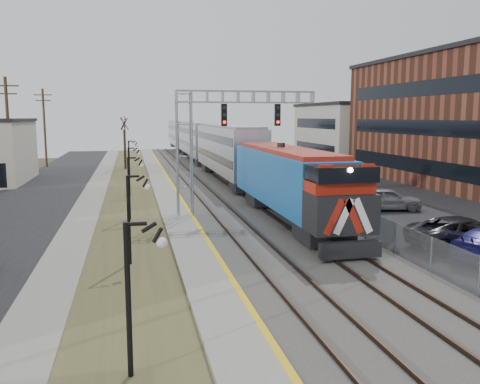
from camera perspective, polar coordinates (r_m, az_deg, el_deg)
name	(u,v)px	position (r m, az deg, el deg)	size (l,w,h in m)	color
street_west	(26,205)	(40.50, -22.93, -1.41)	(7.00, 120.00, 0.04)	black
sidewalk	(89,203)	(39.89, -16.57, -1.20)	(2.00, 120.00, 0.08)	gray
grass_median	(130,202)	(39.77, -12.26, -1.08)	(4.00, 120.00, 0.06)	#4A4B28
platform	(169,199)	(39.85, -7.95, -0.81)	(2.00, 120.00, 0.24)	gray
ballast_bed	(232,197)	(40.52, -0.88, -0.61)	(8.00, 120.00, 0.20)	#595651
parking_lot	(371,194)	(44.44, 14.47, -0.17)	(16.00, 120.00, 0.04)	black
platform_edge	(181,197)	(39.91, -6.69, -0.60)	(0.24, 120.00, 0.01)	gold
track_near	(207,196)	(40.16, -3.68, -0.46)	(1.58, 120.00, 0.15)	#2D2119
track_far	(250,195)	(40.81, 1.19, -0.30)	(1.58, 120.00, 0.15)	#2D2119
train	(205,145)	(65.39, -3.97, 5.33)	(3.00, 85.85, 5.33)	#1660B5
signal_gantry	(211,131)	(32.63, -3.29, 6.86)	(9.00, 1.07, 8.15)	gray
lampposts	(129,220)	(22.97, -12.37, -3.04)	(0.14, 62.14, 4.00)	black
fence	(283,187)	(41.44, 4.82, 0.54)	(0.04, 120.00, 1.60)	gray
bare_trees	(18,165)	(44.21, -23.68, 2.84)	(12.30, 42.30, 5.95)	#382D23
car_lot_c	(466,234)	(27.33, 24.02, -4.33)	(2.65, 5.74, 1.60)	black
car_lot_e	(387,199)	(36.67, 16.14, -0.81)	(1.89, 4.69, 1.60)	gray
car_lot_f	(276,173)	(52.19, 4.08, 2.11)	(1.54, 4.40, 1.45)	#0D4217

